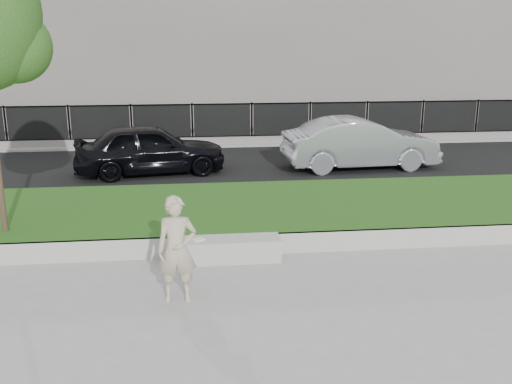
{
  "coord_description": "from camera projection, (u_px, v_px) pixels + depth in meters",
  "views": [
    {
      "loc": [
        -0.62,
        -9.0,
        4.01
      ],
      "look_at": [
        0.54,
        1.2,
        1.18
      ],
      "focal_mm": 40.0,
      "sensor_mm": 36.0,
      "label": 1
    }
  ],
  "objects": [
    {
      "name": "book",
      "position": [
        198.0,
        240.0,
        10.32
      ],
      "size": [
        0.26,
        0.24,
        0.02
      ],
      "primitive_type": "cube",
      "rotation": [
        0.0,
        0.0,
        0.54
      ],
      "color": "white",
      "rests_on": "stone_bench"
    },
    {
      "name": "man",
      "position": [
        177.0,
        249.0,
        8.72
      ],
      "size": [
        0.62,
        0.41,
        1.68
      ],
      "primitive_type": "imported",
      "rotation": [
        0.0,
        0.0,
        0.02
      ],
      "color": "#C0AF94",
      "rests_on": "ground"
    },
    {
      "name": "stone_bench",
      "position": [
        224.0,
        250.0,
        10.45
      ],
      "size": [
        2.07,
        0.52,
        0.42
      ],
      "primitive_type": "cube",
      "color": "#ABA9A0",
      "rests_on": "ground"
    },
    {
      "name": "grass_kerb",
      "position": [
        229.0,
        245.0,
        10.69
      ],
      "size": [
        34.0,
        0.08,
        0.4
      ],
      "primitive_type": "cube",
      "color": "#ABA9A0",
      "rests_on": "ground"
    },
    {
      "name": "far_pavement",
      "position": [
        208.0,
        140.0,
        22.19
      ],
      "size": [
        34.0,
        3.0,
        0.12
      ],
      "primitive_type": "cube",
      "color": "gray",
      "rests_on": "ground"
    },
    {
      "name": "street",
      "position": [
        213.0,
        167.0,
        17.89
      ],
      "size": [
        34.0,
        7.0,
        0.04
      ],
      "primitive_type": "cube",
      "color": "black",
      "rests_on": "ground"
    },
    {
      "name": "car_silver",
      "position": [
        360.0,
        143.0,
        17.44
      ],
      "size": [
        4.78,
        1.93,
        1.54
      ],
      "primitive_type": "imported",
      "rotation": [
        0.0,
        0.0,
        1.64
      ],
      "color": "#9FA1A8",
      "rests_on": "street"
    },
    {
      "name": "building_facade",
      "position": [
        201.0,
        14.0,
        27.58
      ],
      "size": [
        34.0,
        10.0,
        10.0
      ],
      "primitive_type": "cube",
      "color": "slate",
      "rests_on": "ground"
    },
    {
      "name": "iron_fence",
      "position": [
        209.0,
        132.0,
        21.1
      ],
      "size": [
        32.0,
        0.3,
        1.5
      ],
      "color": "slate",
      "rests_on": "far_pavement"
    },
    {
      "name": "car_dark",
      "position": [
        150.0,
        149.0,
        16.74
      ],
      "size": [
        4.58,
        2.41,
        1.48
      ],
      "primitive_type": "imported",
      "rotation": [
        0.0,
        0.0,
        1.73
      ],
      "color": "black",
      "rests_on": "street"
    },
    {
      "name": "ground",
      "position": [
        233.0,
        278.0,
        9.75
      ],
      "size": [
        90.0,
        90.0,
        0.0
      ],
      "primitive_type": "plane",
      "color": "gray",
      "rests_on": "ground"
    },
    {
      "name": "grass_bank",
      "position": [
        223.0,
        214.0,
        12.57
      ],
      "size": [
        34.0,
        4.0,
        0.4
      ],
      "primitive_type": "cube",
      "color": "#13340D",
      "rests_on": "ground"
    }
  ]
}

